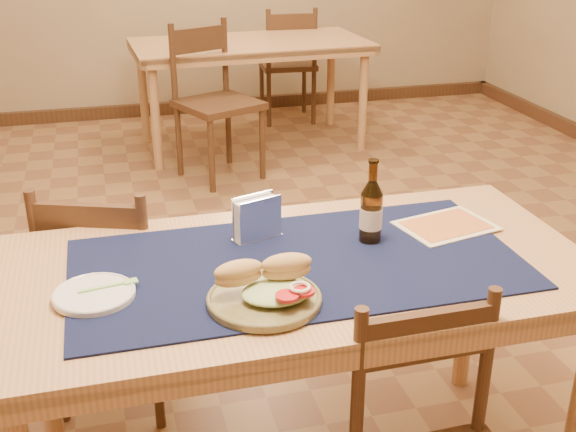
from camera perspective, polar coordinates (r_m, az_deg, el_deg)
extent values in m
cube|color=olive|center=(3.00, -3.46, -9.86)|extent=(6.00, 7.00, 0.02)
cylinder|color=tan|center=(2.38, -18.76, -10.69)|extent=(0.06, 0.06, 0.71)
cylinder|color=tan|center=(2.65, 14.08, -6.36)|extent=(0.06, 0.06, 0.71)
cube|color=tan|center=(1.95, 0.75, -4.37)|extent=(1.60, 0.80, 0.04)
cube|color=#0E1236|center=(1.94, 0.75, -3.77)|extent=(1.20, 0.60, 0.01)
cube|color=#422617|center=(6.16, -10.06, 8.33)|extent=(6.00, 0.06, 0.10)
cylinder|color=tan|center=(4.79, -10.43, 7.66)|extent=(0.06, 0.06, 0.71)
cylinder|color=tan|center=(5.15, 5.94, 9.06)|extent=(0.06, 0.06, 0.71)
cylinder|color=tan|center=(5.41, -11.36, 9.43)|extent=(0.06, 0.06, 0.71)
cylinder|color=tan|center=(5.73, 3.40, 10.65)|extent=(0.06, 0.06, 0.71)
cube|color=tan|center=(5.14, -3.01, 13.41)|extent=(1.64, 0.88, 0.04)
cylinder|color=#422617|center=(2.75, -8.45, -8.14)|extent=(0.03, 0.03, 0.42)
cylinder|color=#422617|center=(2.84, -15.15, -7.58)|extent=(0.03, 0.03, 0.42)
cylinder|color=#422617|center=(2.48, -10.33, -12.24)|extent=(0.03, 0.03, 0.42)
cylinder|color=#422617|center=(2.58, -17.73, -11.41)|extent=(0.03, 0.03, 0.42)
cube|color=#422617|center=(2.55, -13.35, -5.77)|extent=(0.51, 0.51, 0.04)
cube|color=#422617|center=(2.25, -15.54, -0.66)|extent=(0.33, 0.15, 0.13)
cylinder|color=#422617|center=(2.25, -11.18, -3.48)|extent=(0.03, 0.03, 0.43)
cylinder|color=#422617|center=(2.36, -19.09, -2.97)|extent=(0.03, 0.03, 0.43)
cube|color=#422617|center=(1.71, 10.93, -9.31)|extent=(0.33, 0.03, 0.13)
cylinder|color=#422617|center=(1.72, 5.57, -13.30)|extent=(0.03, 0.03, 0.42)
cylinder|color=#422617|center=(1.84, 15.35, -11.25)|extent=(0.03, 0.03, 0.42)
cylinder|color=#422617|center=(4.38, -6.08, 4.82)|extent=(0.04, 0.04, 0.48)
cylinder|color=#422617|center=(4.59, -2.04, 5.81)|extent=(0.04, 0.04, 0.48)
cylinder|color=#422617|center=(4.69, -8.62, 5.98)|extent=(0.04, 0.04, 0.48)
cylinder|color=#422617|center=(4.88, -4.74, 6.88)|extent=(0.04, 0.04, 0.48)
cube|color=#422617|center=(4.56, -5.49, 8.76)|extent=(0.59, 0.59, 0.04)
cube|color=#422617|center=(4.65, -7.08, 13.67)|extent=(0.36, 0.18, 0.15)
cylinder|color=#422617|center=(4.58, -9.06, 11.78)|extent=(0.04, 0.04, 0.49)
cylinder|color=#422617|center=(4.78, -5.01, 12.46)|extent=(0.04, 0.04, 0.49)
cylinder|color=#422617|center=(6.10, 1.28, 10.23)|extent=(0.04, 0.04, 0.45)
cylinder|color=#422617|center=(6.04, -2.09, 10.08)|extent=(0.04, 0.04, 0.45)
cylinder|color=#422617|center=(5.76, 2.04, 9.41)|extent=(0.04, 0.04, 0.45)
cylinder|color=#422617|center=(5.70, -1.52, 9.25)|extent=(0.04, 0.04, 0.45)
cube|color=#422617|center=(5.85, -0.07, 11.89)|extent=(0.44, 0.44, 0.04)
cube|color=#422617|center=(5.60, 0.30, 14.98)|extent=(0.36, 0.05, 0.14)
cylinder|color=#422617|center=(5.66, 2.13, 13.83)|extent=(0.04, 0.04, 0.46)
cylinder|color=#422617|center=(5.59, -1.55, 13.71)|extent=(0.04, 0.04, 0.46)
cylinder|color=olive|center=(1.76, -1.89, -6.61)|extent=(0.28, 0.28, 0.02)
torus|color=olive|center=(1.75, -1.89, -6.44)|extent=(0.28, 0.28, 0.01)
ellipsoid|color=#B2C98A|center=(1.74, -0.95, -6.04)|extent=(0.17, 0.14, 0.03)
ellipsoid|color=tan|center=(1.74, -3.95, -4.57)|extent=(0.13, 0.07, 0.07)
ellipsoid|color=tan|center=(1.76, -0.11, -4.06)|extent=(0.12, 0.05, 0.07)
cylinder|color=red|center=(1.69, -0.06, -6.34)|extent=(0.06, 0.06, 0.01)
cylinder|color=red|center=(1.71, 1.27, -5.97)|extent=(0.05, 0.05, 0.01)
torus|color=white|center=(1.70, 0.95, -5.63)|extent=(0.05, 0.05, 0.01)
cylinder|color=silver|center=(1.84, -15.07, -6.01)|extent=(0.20, 0.20, 0.01)
torus|color=silver|center=(1.84, -15.09, -5.85)|extent=(0.20, 0.20, 0.01)
cube|color=#89CC70|center=(1.85, -14.54, -5.48)|extent=(0.11, 0.03, 0.00)
cube|color=#89CC70|center=(1.86, -12.32, -5.07)|extent=(0.04, 0.03, 0.00)
cylinder|color=#4D2E0D|center=(2.05, 6.56, -0.12)|extent=(0.06, 0.06, 0.14)
cone|color=#4D2E0D|center=(2.02, 6.68, 2.21)|extent=(0.06, 0.06, 0.04)
cylinder|color=#4D2E0D|center=(2.00, 6.74, 3.47)|extent=(0.02, 0.02, 0.06)
cylinder|color=#4D2E0D|center=(1.99, 6.78, 4.34)|extent=(0.03, 0.03, 0.01)
cylinder|color=beige|center=(2.05, 6.56, -0.12)|extent=(0.06, 0.06, 0.06)
cube|color=silver|center=(2.08, -2.45, -1.68)|extent=(0.15, 0.09, 0.00)
cube|color=silver|center=(2.04, -2.15, -0.29)|extent=(0.13, 0.05, 0.12)
cube|color=silver|center=(2.07, -2.80, 0.14)|extent=(0.13, 0.05, 0.12)
cube|color=silver|center=(2.06, -2.47, -0.20)|extent=(0.13, 0.07, 0.11)
cube|color=#3A7BB9|center=(2.04, -2.21, -0.09)|extent=(0.09, 0.03, 0.04)
cube|color=beige|center=(2.20, 12.39, -0.75)|extent=(0.31, 0.25, 0.00)
cube|color=#C06931|center=(2.20, 12.39, -0.69)|extent=(0.26, 0.21, 0.00)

